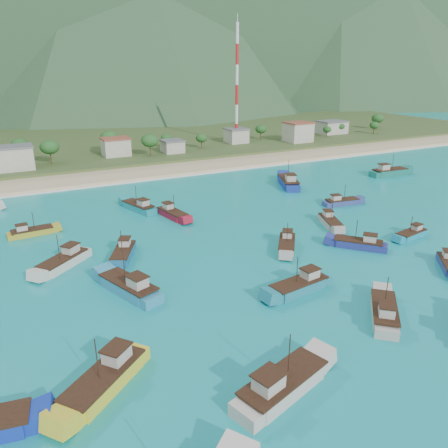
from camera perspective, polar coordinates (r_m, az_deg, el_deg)
name	(u,v)px	position (r m, az deg, el deg)	size (l,w,h in m)	color
ground	(271,276)	(71.58, 6.22, -6.74)	(600.00, 600.00, 0.00)	#0C8A81
beach	(133,174)	(140.46, -11.76, 6.41)	(400.00, 18.00, 1.20)	beige
land	(93,144)	(198.87, -16.72, 9.93)	(400.00, 110.00, 2.40)	#385123
surf_line	(142,181)	(131.58, -10.60, 5.58)	(400.00, 2.50, 0.08)	white
village	(136,145)	(163.91, -11.43, 10.09)	(214.04, 26.09, 7.67)	beige
vegetation	(114,146)	(162.48, -14.13, 9.89)	(273.45, 25.47, 8.40)	#235623
radio_tower	(237,85)	(183.88, 1.69, 17.71)	(1.20, 1.20, 46.02)	red
boat_2	(411,235)	(94.08, 23.27, -1.30)	(8.54, 3.74, 4.88)	teal
boat_3	(300,286)	(67.37, 9.89, -8.03)	(10.93, 4.52, 6.27)	teal
boat_4	(139,207)	(104.28, -11.07, 2.15)	(6.03, 10.88, 6.17)	teal
boat_7	(330,222)	(95.63, 13.67, 0.22)	(5.95, 9.61, 5.47)	#A8A098
boat_8	(341,202)	(110.29, 15.08, 2.73)	(9.43, 4.06, 5.39)	navy
boat_12	(123,254)	(79.49, -12.99, -3.81)	(6.93, 10.05, 5.78)	#166693
boat_16	(288,183)	(124.46, 8.42, 5.37)	(8.88, 13.67, 7.81)	navy
boat_17	(287,245)	(82.16, 8.20, -2.71)	(7.93, 9.26, 5.60)	#A7A197
boat_19	(172,214)	(98.42, -6.75, 1.27)	(4.65, 10.26, 5.85)	maroon
boat_21	(359,244)	(85.24, 17.24, -2.56)	(8.67, 9.18, 5.77)	navy
boat_22	(129,288)	(67.21, -12.25, -8.16)	(7.34, 12.26, 6.96)	teal
boat_24	(389,172)	(144.74, 20.75, 6.32)	(12.79, 4.66, 7.41)	#176D60
boat_28	(106,380)	(50.44, -15.20, -19.07)	(11.29, 10.10, 6.94)	yellow
boat_29	(31,233)	(95.53, -23.85, -1.04)	(8.89, 3.24, 5.15)	#B09926
boat_30	(282,386)	(48.46, 7.57, -20.26)	(12.61, 6.96, 7.15)	beige
boat_32	(64,262)	(78.96, -20.17, -4.67)	(10.12, 9.30, 6.28)	beige
boat_33	(384,313)	(63.62, 20.20, -10.89)	(9.35, 9.78, 6.17)	#AAA69B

